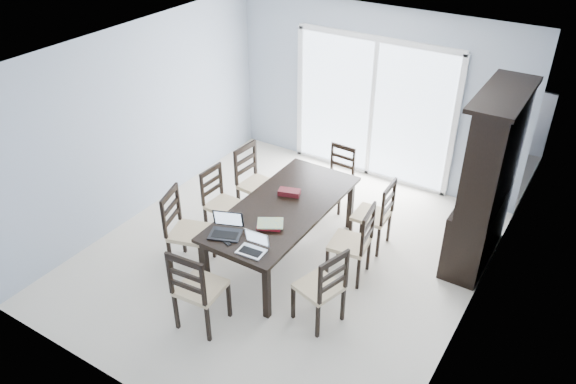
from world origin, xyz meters
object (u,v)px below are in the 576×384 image
at_px(chair_left_far, 252,174).
at_px(laptop_dark, 225,231).
at_px(game_box, 289,192).
at_px(hot_tub, 366,116).
at_px(cell_phone, 227,243).
at_px(chair_end_near, 194,283).
at_px(chair_left_near, 181,222).
at_px(chair_right_far, 379,208).
at_px(chair_left_mid, 218,195).
at_px(laptop_silver, 251,248).
at_px(chair_end_far, 339,170).
at_px(chair_right_mid, 358,236).
at_px(dining_table, 283,211).
at_px(chair_right_near, 326,281).
at_px(china_hutch, 487,183).

xyz_separation_m(chair_left_far, laptop_dark, (0.65, -1.44, 0.18)).
relative_size(game_box, hot_tub, 0.13).
relative_size(laptop_dark, cell_phone, 4.11).
distance_m(chair_end_near, hot_tub, 5.03).
bearing_deg(chair_left_near, chair_right_far, 112.66).
bearing_deg(cell_phone, chair_left_far, 134.55).
distance_m(chair_left_mid, chair_end_near, 1.79).
relative_size(chair_left_near, laptop_silver, 3.82).
height_order(chair_right_far, chair_end_far, chair_right_far).
relative_size(chair_left_far, cell_phone, 11.79).
height_order(chair_right_mid, chair_right_far, chair_right_mid).
bearing_deg(chair_left_near, chair_end_far, 139.49).
distance_m(dining_table, chair_right_near, 1.26).
bearing_deg(chair_right_mid, chair_end_near, 140.27).
distance_m(chair_left_far, chair_right_mid, 1.89).
bearing_deg(chair_end_far, chair_end_near, 90.46).
distance_m(chair_right_far, cell_phone, 2.03).
distance_m(chair_left_far, game_box, 0.89).
height_order(chair_left_far, cell_phone, chair_left_far).
relative_size(laptop_dark, laptop_silver, 1.34).
height_order(chair_left_far, chair_right_far, chair_left_far).
xyz_separation_m(dining_table, chair_right_near, (1.00, -0.77, -0.08)).
bearing_deg(cell_phone, chair_right_mid, 63.47).
height_order(chair_left_mid, laptop_silver, chair_left_mid).
bearing_deg(chair_end_far, laptop_silver, 97.04).
bearing_deg(chair_end_far, chair_left_mid, 57.60).
distance_m(laptop_dark, game_box, 1.11).
bearing_deg(china_hutch, chair_end_near, -127.40).
height_order(laptop_dark, hot_tub, laptop_dark).
distance_m(china_hutch, game_box, 2.34).
distance_m(dining_table, laptop_dark, 0.88).
bearing_deg(chair_right_mid, chair_right_far, -4.22).
xyz_separation_m(dining_table, cell_phone, (-0.12, -0.95, 0.08)).
height_order(laptop_silver, game_box, laptop_silver).
bearing_deg(game_box, chair_right_near, -43.55).
bearing_deg(laptop_silver, cell_phone, 177.90).
relative_size(china_hutch, laptop_dark, 5.34).
relative_size(dining_table, chair_end_near, 1.85).
height_order(chair_left_near, chair_left_far, chair_left_far).
distance_m(chair_right_far, chair_end_near, 2.54).
relative_size(cell_phone, game_box, 0.38).
distance_m(chair_end_far, game_box, 1.23).
bearing_deg(chair_right_mid, china_hutch, -50.76).
height_order(chair_right_mid, cell_phone, chair_right_mid).
distance_m(china_hutch, chair_right_near, 2.31).
relative_size(chair_left_near, chair_end_far, 1.15).
distance_m(chair_right_far, game_box, 1.14).
xyz_separation_m(china_hutch, chair_end_near, (-2.13, -2.79, -0.44)).
bearing_deg(cell_phone, chair_left_mid, 151.18).
height_order(chair_right_near, chair_end_far, chair_right_near).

